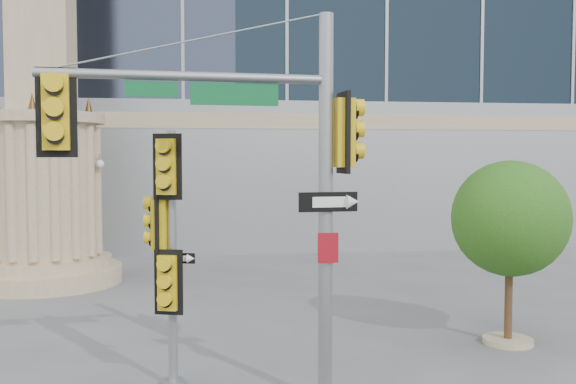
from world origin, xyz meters
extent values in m
plane|color=#545456|center=(0.00, 0.00, 0.00)|extent=(120.00, 120.00, 0.00)
cylinder|color=tan|center=(-6.00, 9.00, 0.25)|extent=(4.40, 4.40, 0.50)
cylinder|color=tan|center=(-6.00, 9.00, 0.65)|extent=(3.80, 3.80, 0.30)
cylinder|color=tan|center=(-6.00, 9.00, 2.80)|extent=(3.00, 3.00, 4.00)
cylinder|color=tan|center=(-6.00, 9.00, 4.95)|extent=(3.50, 3.50, 0.30)
cone|color=#472D14|center=(-4.70, 9.00, 5.35)|extent=(0.24, 0.24, 0.50)
cylinder|color=slate|center=(0.47, -1.37, 2.99)|extent=(0.22, 0.22, 5.97)
cylinder|color=slate|center=(-1.62, -1.53, 4.98)|extent=(4.18, 0.46, 0.14)
cube|color=#0A5B29|center=(-0.92, -1.49, 4.73)|extent=(1.29, 0.14, 0.32)
cube|color=gold|center=(-3.40, -1.66, 4.43)|extent=(0.57, 0.32, 1.24)
cube|color=gold|center=(0.75, -1.34, 4.18)|extent=(0.32, 0.57, 1.24)
cube|color=black|center=(0.48, -1.51, 3.14)|extent=(0.92, 0.10, 0.30)
cube|color=maroon|center=(0.48, -1.51, 2.44)|extent=(0.32, 0.05, 0.46)
cylinder|color=slate|center=(-1.90, -0.33, 0.05)|extent=(0.41, 0.41, 0.10)
cylinder|color=slate|center=(-1.90, -0.33, 2.13)|extent=(0.15, 0.15, 4.25)
cube|color=gold|center=(-1.95, -0.51, 3.66)|extent=(0.52, 0.36, 1.06)
cube|color=gold|center=(-2.07, -0.28, 2.72)|extent=(0.36, 0.52, 1.06)
cube|color=gold|center=(-1.95, -0.51, 1.79)|extent=(0.52, 0.36, 1.06)
cube|color=black|center=(-1.78, -0.47, 2.17)|extent=(0.51, 0.17, 0.17)
cylinder|color=tan|center=(4.79, 1.20, 0.06)|extent=(1.01, 1.01, 0.11)
cylinder|color=#382314|center=(4.79, 1.20, 1.01)|extent=(0.16, 0.16, 2.01)
sphere|color=#1C5112|center=(4.79, 1.20, 2.57)|extent=(2.35, 2.35, 2.35)
sphere|color=#1C5112|center=(5.29, 1.48, 2.24)|extent=(1.45, 1.45, 1.45)
sphere|color=#1C5112|center=(4.40, 0.92, 2.29)|extent=(1.23, 1.23, 1.23)
camera|label=1|loc=(-1.46, -10.96, 3.82)|focal=40.00mm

